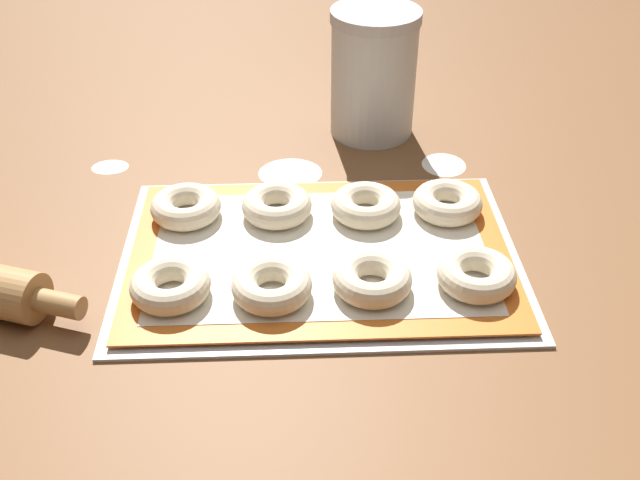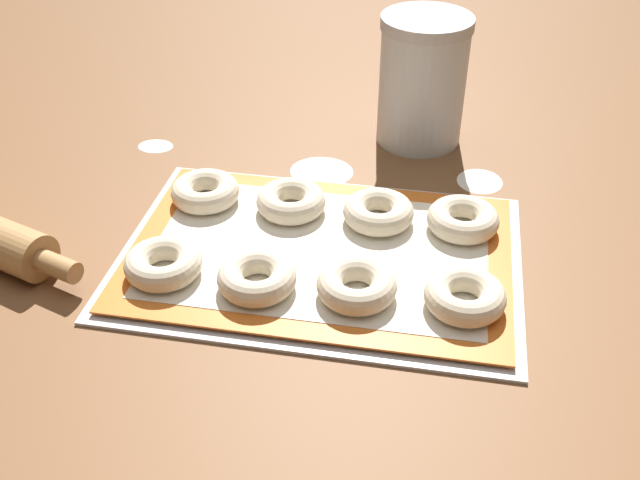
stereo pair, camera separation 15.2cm
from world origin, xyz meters
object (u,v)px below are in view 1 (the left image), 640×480
at_px(bagel_front_far_right, 476,274).
at_px(bagel_back_mid_left, 277,205).
at_px(bagel_back_mid_right, 366,205).
at_px(flour_canister, 373,73).
at_px(bagel_front_mid_left, 272,285).
at_px(bagel_front_mid_right, 372,279).
at_px(bagel_back_far_left, 186,207).
at_px(bagel_front_far_left, 170,285).
at_px(baking_tray, 320,255).
at_px(bagel_back_far_right, 447,202).

bearing_deg(bagel_front_far_right, bagel_back_mid_left, 146.38).
xyz_separation_m(bagel_back_mid_left, bagel_back_mid_right, (0.11, -0.00, 0.00)).
relative_size(bagel_back_mid_left, flour_canister, 0.47).
distance_m(bagel_front_far_right, flour_canister, 0.39).
xyz_separation_m(bagel_front_mid_left, bagel_back_mid_right, (0.11, 0.15, 0.00)).
distance_m(bagel_front_mid_right, bagel_back_far_left, 0.26).
xyz_separation_m(bagel_front_far_left, bagel_back_far_left, (0.00, 0.15, 0.00)).
bearing_deg(bagel_front_mid_left, bagel_back_far_left, 124.52).
height_order(baking_tray, bagel_back_far_left, bagel_back_far_left).
xyz_separation_m(bagel_front_mid_right, bagel_back_far_right, (0.11, 0.14, 0.00)).
xyz_separation_m(bagel_front_far_left, flour_canister, (0.25, 0.38, 0.07)).
xyz_separation_m(bagel_front_far_right, bagel_back_far_left, (-0.32, 0.14, 0.00)).
xyz_separation_m(bagel_front_mid_right, bagel_back_far_left, (-0.21, 0.15, 0.00)).
xyz_separation_m(bagel_front_far_right, bagel_back_far_right, (-0.01, 0.14, 0.00)).
xyz_separation_m(bagel_front_far_right, bagel_back_mid_left, (-0.21, 0.14, 0.00)).
height_order(bagel_front_mid_right, bagel_front_far_right, same).
bearing_deg(bagel_front_mid_left, flour_canister, 69.68).
relative_size(bagel_front_mid_left, bagel_front_far_right, 1.00).
height_order(baking_tray, bagel_back_mid_left, bagel_back_mid_left).
bearing_deg(bagel_front_far_right, bagel_back_far_right, 92.43).
height_order(bagel_front_far_left, bagel_back_far_left, same).
bearing_deg(bagel_front_far_left, flour_canister, 56.79).
relative_size(baking_tray, bagel_front_far_right, 5.35).
relative_size(bagel_front_far_left, flour_canister, 0.47).
bearing_deg(bagel_front_far_left, bagel_back_mid_left, 52.91).
distance_m(baking_tray, bagel_front_far_right, 0.18).
distance_m(bagel_front_far_right, bagel_back_far_left, 0.35).
height_order(bagel_front_mid_left, bagel_back_mid_right, same).
xyz_separation_m(bagel_front_far_left, bagel_back_far_right, (0.32, 0.14, 0.00)).
bearing_deg(bagel_front_mid_left, bagel_front_mid_right, 3.44).
bearing_deg(bagel_front_far_right, bagel_back_mid_right, 127.51).
bearing_deg(bagel_back_mid_right, bagel_front_far_right, -52.49).
bearing_deg(bagel_front_mid_right, baking_tray, 126.12).
distance_m(bagel_front_far_left, bagel_back_mid_left, 0.18).
relative_size(bagel_front_far_left, bagel_front_mid_right, 1.00).
bearing_deg(bagel_back_far_right, flour_canister, 106.52).
bearing_deg(bagel_front_far_right, flour_canister, 101.41).
distance_m(bagel_front_far_left, bagel_back_far_right, 0.35).
distance_m(bagel_back_mid_left, flour_canister, 0.28).
bearing_deg(bagel_back_mid_right, baking_tray, -130.33).
relative_size(bagel_back_far_left, flour_canister, 0.47).
bearing_deg(bagel_back_far_left, bagel_front_mid_left, -55.48).
xyz_separation_m(bagel_front_mid_right, bagel_back_mid_left, (-0.10, 0.14, 0.00)).
bearing_deg(bagel_front_mid_right, bagel_front_mid_left, -176.56).
relative_size(bagel_front_far_right, flour_canister, 0.47).
height_order(bagel_front_far_left, bagel_back_mid_right, same).
bearing_deg(bagel_front_far_right, bagel_front_mid_right, -178.59).
distance_m(baking_tray, bagel_back_far_right, 0.18).
height_order(bagel_front_far_right, bagel_back_mid_left, same).
relative_size(bagel_front_far_left, bagel_front_far_right, 1.00).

